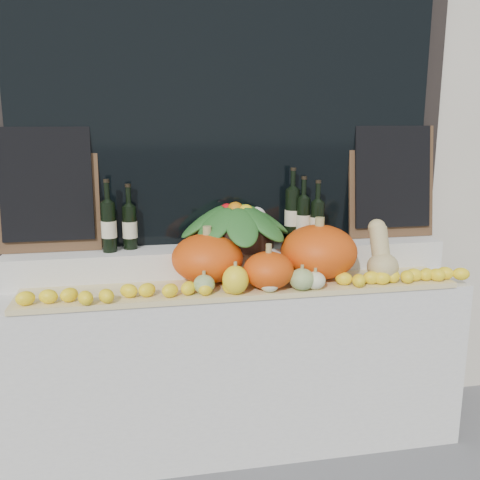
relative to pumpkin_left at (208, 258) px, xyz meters
name	(u,v)px	position (x,y,z in m)	size (l,w,h in m)	color
storefront_facade	(214,21)	(0.15, 0.75, 1.22)	(7.00, 0.94, 4.50)	beige
display_sill	(237,363)	(0.15, 0.03, -0.58)	(2.30, 0.55, 0.88)	silver
rear_tier	(232,260)	(0.15, 0.18, -0.06)	(2.30, 0.25, 0.16)	silver
straw_bedding	(242,288)	(0.15, -0.10, -0.13)	(2.10, 0.32, 0.03)	tan
pumpkin_left	(208,258)	(0.00, 0.00, 0.00)	(0.35, 0.35, 0.24)	#E14D0B
pumpkin_right	(319,252)	(0.56, -0.04, 0.02)	(0.39, 0.39, 0.27)	#E14D0B
pumpkin_center	(269,270)	(0.27, -0.16, -0.03)	(0.24, 0.24, 0.18)	#E14D0B
butternut_squash	(381,256)	(0.86, -0.12, 0.00)	(0.16, 0.21, 0.30)	tan
decorative_gourds	(263,281)	(0.23, -0.21, -0.07)	(0.62, 0.14, 0.16)	#346D20
lemon_heap	(246,286)	(0.15, -0.21, -0.09)	(2.20, 0.16, 0.06)	yellow
produce_bowl	(236,224)	(0.17, 0.16, 0.13)	(0.61, 0.61, 0.24)	black
wine_bottle_far_left	(109,226)	(-0.47, 0.16, 0.15)	(0.08, 0.08, 0.37)	black
wine_bottle_near_left	(130,227)	(-0.37, 0.21, 0.13)	(0.08, 0.08, 0.34)	black
wine_bottle_tall	(292,215)	(0.49, 0.20, 0.16)	(0.08, 0.08, 0.40)	black
wine_bottle_near_right	(303,220)	(0.54, 0.16, 0.14)	(0.08, 0.08, 0.36)	black
wine_bottle_far_right	(317,222)	(0.61, 0.13, 0.13)	(0.08, 0.08, 0.34)	black
chalkboard_left	(47,187)	(-0.77, 0.24, 0.34)	(0.50, 0.11, 0.62)	#4C331E
chalkboard_right	(392,180)	(1.07, 0.24, 0.34)	(0.50, 0.11, 0.62)	#4C331E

